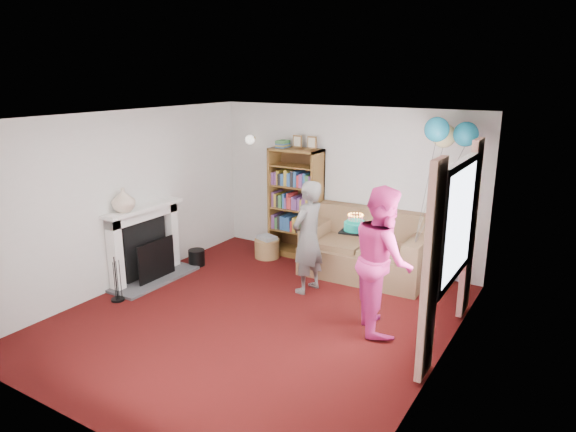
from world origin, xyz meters
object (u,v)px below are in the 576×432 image
Objects in this scene: person_striped at (308,237)px; person_magenta at (383,259)px; sofa at (367,252)px; bookcase at (296,203)px; birthday_cake at (355,226)px.

person_magenta is at bearing 77.25° from person_striped.
person_magenta is at bearing -63.59° from sofa.
bookcase is at bearing -135.34° from person_striped.
person_striped is at bearing 35.87° from person_magenta.
person_magenta is 5.30× the size of birthday_cake.
person_striped is at bearing -116.87° from sofa.
person_striped is at bearing 155.78° from birthday_cake.
bookcase is 1.54m from person_striped.
sofa is 1.68m from birthday_cake.
person_magenta is 0.52m from birthday_cake.
bookcase is 1.27× the size of person_striped.
person_magenta is (0.81, -1.51, 0.52)m from sofa.
sofa is at bearing 106.06° from birthday_cake.
sofa is 1.05× the size of person_magenta.
birthday_cake is at bearing -42.38° from bookcase.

